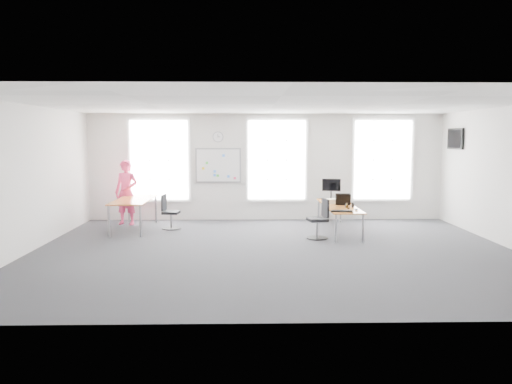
{
  "coord_description": "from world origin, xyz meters",
  "views": [
    {
      "loc": [
        -0.58,
        -10.08,
        2.34
      ],
      "look_at": [
        -0.34,
        1.2,
        1.1
      ],
      "focal_mm": 35.0,
      "sensor_mm": 36.0,
      "label": 1
    }
  ],
  "objects_px": {
    "desk_right": "(339,207)",
    "desk_left": "(134,202)",
    "person": "(126,192)",
    "monitor": "(331,187)",
    "headphones": "(349,205)",
    "chair_left": "(169,214)",
    "chair_right": "(320,221)",
    "keyboard": "(342,211)"
  },
  "relations": [
    {
      "from": "desk_right",
      "to": "chair_right",
      "type": "bearing_deg",
      "value": -125.42
    },
    {
      "from": "chair_left",
      "to": "keyboard",
      "type": "relative_size",
      "value": 1.82
    },
    {
      "from": "chair_left",
      "to": "headphones",
      "type": "height_order",
      "value": "chair_left"
    },
    {
      "from": "monitor",
      "to": "person",
      "type": "bearing_deg",
      "value": -167.49
    },
    {
      "from": "desk_left",
      "to": "chair_right",
      "type": "bearing_deg",
      "value": -15.28
    },
    {
      "from": "desk_right",
      "to": "chair_left",
      "type": "distance_m",
      "value": 4.3
    },
    {
      "from": "chair_right",
      "to": "chair_left",
      "type": "distance_m",
      "value": 3.9
    },
    {
      "from": "person",
      "to": "monitor",
      "type": "relative_size",
      "value": 3.13
    },
    {
      "from": "desk_left",
      "to": "monitor",
      "type": "height_order",
      "value": "monitor"
    },
    {
      "from": "chair_right",
      "to": "monitor",
      "type": "bearing_deg",
      "value": 151.85
    },
    {
      "from": "chair_left",
      "to": "person",
      "type": "bearing_deg",
      "value": 67.77
    },
    {
      "from": "chair_left",
      "to": "person",
      "type": "height_order",
      "value": "person"
    },
    {
      "from": "chair_left",
      "to": "headphones",
      "type": "xyz_separation_m",
      "value": [
        4.45,
        -0.89,
        0.33
      ]
    },
    {
      "from": "desk_left",
      "to": "desk_right",
      "type": "bearing_deg",
      "value": -4.45
    },
    {
      "from": "chair_left",
      "to": "person",
      "type": "xyz_separation_m",
      "value": [
        -1.24,
        0.69,
        0.48
      ]
    },
    {
      "from": "person",
      "to": "headphones",
      "type": "bearing_deg",
      "value": -1.98
    },
    {
      "from": "desk_right",
      "to": "desk_left",
      "type": "height_order",
      "value": "desk_left"
    },
    {
      "from": "chair_left",
      "to": "monitor",
      "type": "distance_m",
      "value": 4.38
    },
    {
      "from": "headphones",
      "to": "desk_right",
      "type": "bearing_deg",
      "value": 107.95
    },
    {
      "from": "monitor",
      "to": "desk_right",
      "type": "bearing_deg",
      "value": -78.07
    },
    {
      "from": "person",
      "to": "monitor",
      "type": "distance_m",
      "value": 5.52
    },
    {
      "from": "chair_right",
      "to": "chair_left",
      "type": "bearing_deg",
      "value": -120.66
    },
    {
      "from": "desk_left",
      "to": "person",
      "type": "height_order",
      "value": "person"
    },
    {
      "from": "desk_right",
      "to": "headphones",
      "type": "relative_size",
      "value": 13.7
    },
    {
      "from": "chair_left",
      "to": "monitor",
      "type": "relative_size",
      "value": 1.6
    },
    {
      "from": "desk_left",
      "to": "chair_right",
      "type": "height_order",
      "value": "chair_right"
    },
    {
      "from": "desk_right",
      "to": "desk_left",
      "type": "xyz_separation_m",
      "value": [
        -5.15,
        0.4,
        0.09
      ]
    },
    {
      "from": "chair_right",
      "to": "monitor",
      "type": "distance_m",
      "value": 2.17
    },
    {
      "from": "desk_right",
      "to": "person",
      "type": "height_order",
      "value": "person"
    },
    {
      "from": "desk_right",
      "to": "chair_left",
      "type": "xyz_separation_m",
      "value": [
        -4.27,
        0.45,
        -0.24
      ]
    },
    {
      "from": "desk_right",
      "to": "monitor",
      "type": "relative_size",
      "value": 4.93
    },
    {
      "from": "desk_right",
      "to": "chair_right",
      "type": "height_order",
      "value": "chair_right"
    },
    {
      "from": "headphones",
      "to": "monitor",
      "type": "distance_m",
      "value": 1.63
    },
    {
      "from": "person",
      "to": "keyboard",
      "type": "relative_size",
      "value": 3.57
    },
    {
      "from": "keyboard",
      "to": "monitor",
      "type": "xyz_separation_m",
      "value": [
        0.15,
        2.28,
        0.32
      ]
    },
    {
      "from": "headphones",
      "to": "monitor",
      "type": "xyz_separation_m",
      "value": [
        -0.16,
        1.6,
        0.28
      ]
    },
    {
      "from": "keyboard",
      "to": "desk_right",
      "type": "bearing_deg",
      "value": 92.53
    },
    {
      "from": "desk_left",
      "to": "person",
      "type": "relative_size",
      "value": 1.23
    },
    {
      "from": "keyboard",
      "to": "monitor",
      "type": "relative_size",
      "value": 0.88
    },
    {
      "from": "desk_left",
      "to": "monitor",
      "type": "xyz_separation_m",
      "value": [
        5.16,
        0.76,
        0.29
      ]
    },
    {
      "from": "desk_right",
      "to": "monitor",
      "type": "distance_m",
      "value": 1.22
    },
    {
      "from": "desk_left",
      "to": "chair_left",
      "type": "bearing_deg",
      "value": 3.37
    }
  ]
}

